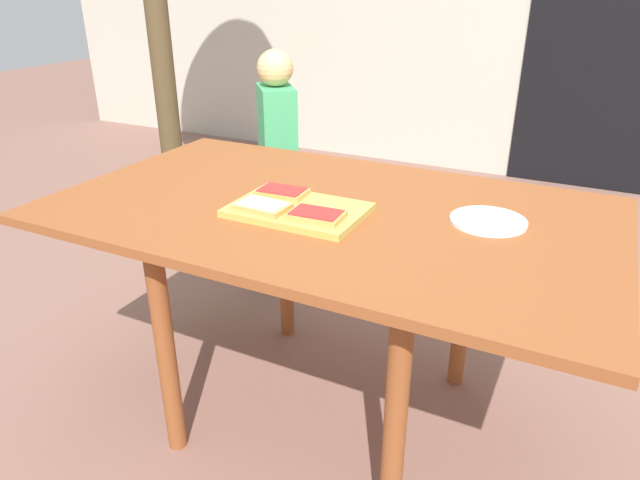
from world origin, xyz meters
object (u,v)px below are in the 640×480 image
child_left (278,160)px  pizza_slice_near_right (316,215)px  pizza_slice_far_left (282,192)px  pizza_slice_near_left (263,206)px  cutting_board (298,210)px  dining_table (328,232)px  plate_white_right (488,221)px

child_left → pizza_slice_near_right: bearing=-54.0°
pizza_slice_near_right → pizza_slice_far_left: size_ratio=1.00×
pizza_slice_near_left → child_left: bearing=118.3°
cutting_board → child_left: size_ratio=0.34×
pizza_slice_near_right → child_left: child_left is taller
dining_table → cutting_board: size_ratio=4.34×
cutting_board → pizza_slice_far_left: bearing=144.2°
pizza_slice_far_left → plate_white_right: size_ratio=0.73×
dining_table → pizza_slice_near_right: size_ratio=10.78×
child_left → plate_white_right: bearing=-32.0°
pizza_slice_far_left → child_left: 0.89m
pizza_slice_near_right → pizza_slice_near_left: 0.16m
dining_table → cutting_board: (-0.05, -0.09, 0.09)m
cutting_board → plate_white_right: 0.51m
dining_table → cutting_board: 0.13m
pizza_slice_near_left → plate_white_right: size_ratio=0.72×
pizza_slice_near_left → dining_table: bearing=48.6°
pizza_slice_far_left → plate_white_right: pizza_slice_far_left is taller
plate_white_right → child_left: (-1.03, 0.64, -0.14)m
cutting_board → dining_table: bearing=59.5°
cutting_board → pizza_slice_near_left: 0.10m
cutting_board → plate_white_right: cutting_board is taller
cutting_board → plate_white_right: size_ratio=1.81×
plate_white_right → child_left: bearing=148.0°
dining_table → child_left: 0.94m
pizza_slice_near_right → child_left: (-0.63, 0.86, -0.16)m
dining_table → pizza_slice_near_left: (-0.13, -0.14, 0.11)m
pizza_slice_near_left → pizza_slice_far_left: bearing=94.3°
pizza_slice_far_left → plate_white_right: (0.57, 0.11, -0.02)m
plate_white_right → pizza_slice_near_right: bearing=-151.2°
dining_table → pizza_slice_near_right: pizza_slice_near_right is taller
pizza_slice_far_left → child_left: child_left is taller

